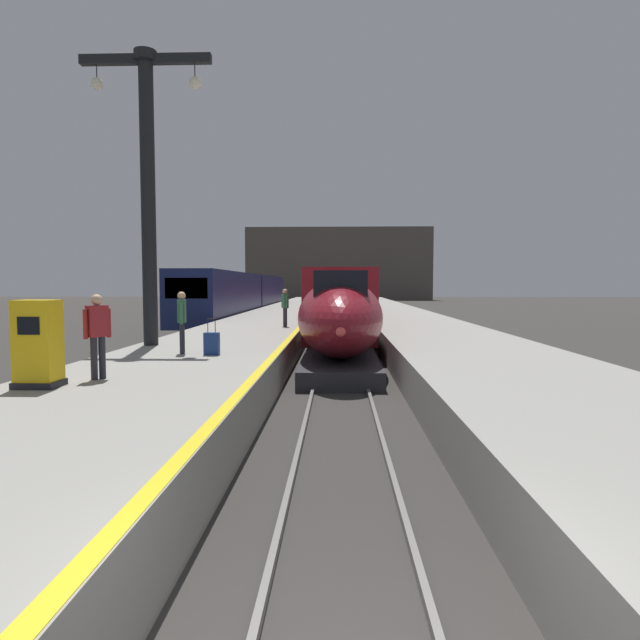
% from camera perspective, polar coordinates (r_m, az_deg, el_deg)
% --- Properties ---
extents(platform_left, '(4.80, 110.00, 1.05)m').
position_cam_1_polar(platform_left, '(28.46, -6.13, -1.15)').
color(platform_left, gray).
rests_on(platform_left, ground).
extents(platform_right, '(4.80, 110.00, 1.05)m').
position_cam_1_polar(platform_right, '(28.48, 10.23, -1.18)').
color(platform_right, gray).
rests_on(platform_right, ground).
extents(platform_left_safety_stripe, '(0.20, 107.80, 0.01)m').
position_cam_1_polar(platform_left_safety_stripe, '(28.19, -1.54, -0.09)').
color(platform_left_safety_stripe, yellow).
rests_on(platform_left_safety_stripe, platform_left).
extents(rail_main_left, '(0.08, 110.00, 0.12)m').
position_cam_1_polar(rail_main_left, '(30.96, 0.65, -1.60)').
color(rail_main_left, slate).
rests_on(rail_main_left, ground).
extents(rail_main_right, '(0.08, 110.00, 0.12)m').
position_cam_1_polar(rail_main_right, '(30.97, 3.43, -1.60)').
color(rail_main_right, slate).
rests_on(rail_main_right, ground).
extents(rail_secondary_left, '(0.08, 110.00, 0.12)m').
position_cam_1_polar(rail_secondary_left, '(32.18, -13.93, -1.51)').
color(rail_secondary_left, slate).
rests_on(rail_secondary_left, ground).
extents(rail_secondary_right, '(0.08, 110.00, 0.12)m').
position_cam_1_polar(rail_secondary_right, '(31.80, -11.32, -1.53)').
color(rail_secondary_right, slate).
rests_on(rail_secondary_right, ground).
extents(highspeed_train_main, '(2.92, 75.86, 3.60)m').
position_cam_1_polar(highspeed_train_main, '(51.47, 2.00, 2.65)').
color(highspeed_train_main, maroon).
rests_on(highspeed_train_main, ground).
extents(regional_train_adjacent, '(2.85, 36.60, 3.80)m').
position_cam_1_polar(regional_train_adjacent, '(47.29, -7.86, 2.71)').
color(regional_train_adjacent, '#141E4C').
rests_on(regional_train_adjacent, ground).
extents(station_column_mid, '(4.00, 0.68, 8.92)m').
position_cam_1_polar(station_column_mid, '(17.99, -17.64, 14.78)').
color(station_column_mid, black).
rests_on(station_column_mid, platform_left).
extents(passenger_near_edge, '(0.30, 0.56, 1.69)m').
position_cam_1_polar(passenger_near_edge, '(15.24, -14.29, 0.27)').
color(passenger_near_edge, '#23232D').
rests_on(passenger_near_edge, platform_left).
extents(passenger_mid_platform, '(0.41, 0.47, 1.69)m').
position_cam_1_polar(passenger_mid_platform, '(11.60, -22.32, -0.94)').
color(passenger_mid_platform, '#23232D').
rests_on(passenger_mid_platform, platform_left).
extents(passenger_far_waiting, '(0.35, 0.53, 1.69)m').
position_cam_1_polar(passenger_far_waiting, '(24.32, -3.69, 1.62)').
color(passenger_far_waiting, '#23232D').
rests_on(passenger_far_waiting, platform_left).
extents(rolling_suitcase, '(0.40, 0.22, 0.98)m').
position_cam_1_polar(rolling_suitcase, '(14.81, -11.29, -2.44)').
color(rolling_suitcase, navy).
rests_on(rolling_suitcase, platform_left).
extents(ticket_machine_yellow, '(0.76, 0.62, 1.60)m').
position_cam_1_polar(ticket_machine_yellow, '(11.19, -27.47, -2.53)').
color(ticket_machine_yellow, yellow).
rests_on(ticket_machine_yellow, platform_left).
extents(terminus_back_wall, '(36.00, 2.00, 14.00)m').
position_cam_1_polar(terminus_back_wall, '(105.40, 1.97, 5.92)').
color(terminus_back_wall, '#4C4742').
rests_on(terminus_back_wall, ground).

